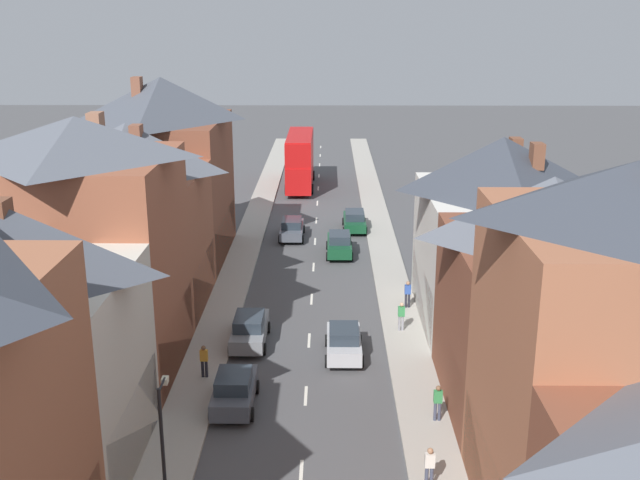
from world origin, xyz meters
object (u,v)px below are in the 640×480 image
double_decker_bus_lead (300,159)px  car_far_grey (250,329)px  car_parked_right_a (339,244)px  pedestrian_far_right (408,293)px  pedestrian_near_right (430,466)px  car_mid_black (354,220)px  pedestrian_mid_left (438,401)px  street_lamp (164,450)px  car_parked_left_b (344,342)px  pedestrian_mid_right (204,360)px  pedestrian_far_left (401,315)px  car_near_blue (292,228)px  car_near_silver (234,390)px

double_decker_bus_lead → car_far_grey: size_ratio=2.43×
car_parked_right_a → car_far_grey: (-4.90, -15.08, -0.01)m
double_decker_bus_lead → pedestrian_far_right: 33.04m
car_parked_right_a → pedestrian_near_right: pedestrian_near_right is taller
car_mid_black → pedestrian_mid_left: bearing=-85.1°
car_mid_black → street_lamp: 37.53m
car_parked_left_b → pedestrian_mid_right: bearing=-159.1°
pedestrian_far_left → street_lamp: street_lamp is taller
car_mid_black → double_decker_bus_lead: bearing=107.7°
car_near_blue → car_parked_right_a: (3.60, -4.20, 0.05)m
pedestrian_mid_right → car_parked_left_b: bearing=20.9°
car_near_blue → pedestrian_near_right: (6.47, -31.83, 0.24)m
car_near_silver → pedestrian_mid_right: pedestrian_mid_right is taller
car_mid_black → pedestrian_far_right: pedestrian_far_right is taller
pedestrian_mid_left → pedestrian_far_left: 9.38m
pedestrian_mid_left → pedestrian_far_right: 12.70m
double_decker_bus_lead → pedestrian_near_right: size_ratio=6.71×
car_mid_black → street_lamp: size_ratio=0.81×
car_near_blue → pedestrian_far_left: (6.76, -17.79, 0.24)m
car_far_grey → pedestrian_mid_right: 4.40m
car_mid_black → car_parked_left_b: (-1.30, -23.12, 0.02)m
double_decker_bus_lead → pedestrian_mid_right: size_ratio=6.71×
car_near_blue → street_lamp: street_lamp is taller
car_mid_black → pedestrian_mid_right: bearing=-107.2°
car_parked_left_b → pedestrian_near_right: bearing=-75.4°
pedestrian_mid_left → pedestrian_far_right: size_ratio=1.00×
pedestrian_near_right → pedestrian_mid_right: 12.75m
car_near_blue → pedestrian_far_left: pedestrian_far_left is taller
car_parked_left_b → pedestrian_mid_left: pedestrian_mid_left is taller
car_near_silver → street_lamp: bearing=-97.7°
car_parked_right_a → car_parked_left_b: size_ratio=1.09×
car_far_grey → pedestrian_far_right: 9.99m
car_near_silver → pedestrian_mid_left: size_ratio=2.47×
car_parked_left_b → pedestrian_mid_left: (3.82, -6.36, 0.21)m
car_parked_left_b → pedestrian_far_left: (3.16, 3.00, 0.21)m
car_mid_black → street_lamp: bearing=-101.3°
car_near_silver → pedestrian_near_right: 9.79m
double_decker_bus_lead → car_mid_black: double_decker_bus_lead is taller
pedestrian_near_right → street_lamp: 9.54m
pedestrian_mid_left → pedestrian_far_right: bearing=89.9°
pedestrian_far_right → car_far_grey: bearing=-151.1°
car_far_grey → pedestrian_far_left: (8.06, 1.49, 0.20)m
car_near_silver → car_mid_black: bearing=77.6°
car_parked_right_a → street_lamp: (-6.05, -30.19, 2.40)m
car_near_blue → pedestrian_far_right: (7.44, -14.46, 0.24)m
car_mid_black → car_far_grey: 22.49m
pedestrian_mid_right → double_decker_bus_lead: bearing=85.8°
car_near_blue → car_mid_black: car_mid_black is taller
car_parked_left_b → pedestrian_far_right: bearing=58.8°
car_parked_left_b → pedestrian_far_right: 7.41m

